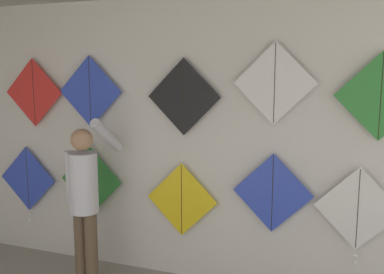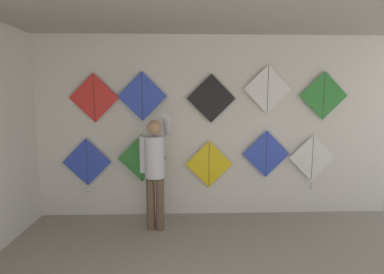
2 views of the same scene
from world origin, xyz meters
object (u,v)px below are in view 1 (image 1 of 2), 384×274
object	(u,v)px
kite_5	(34,93)
kite_8	(275,83)
kite_4	(358,211)
kite_2	(182,200)
kite_1	(91,181)
kite_9	(381,96)
kite_3	(272,193)
shopkeeper	(85,194)
kite_7	(184,97)
kite_6	(90,92)
kite_0	(28,180)

from	to	relation	value
kite_5	kite_8	distance (m)	2.62
kite_8	kite_4	bearing A→B (deg)	-0.03
kite_2	kite_1	bearing A→B (deg)	180.00
kite_8	kite_9	xyz separation A→B (m)	(0.87, 0.00, -0.10)
kite_4	kite_9	world-z (taller)	kite_9
kite_3	shopkeeper	bearing A→B (deg)	-164.19
kite_7	kite_3	bearing A→B (deg)	0.00
kite_2	kite_3	size ratio (longest dim) A/B	1.00
kite_9	kite_4	bearing A→B (deg)	-179.81
kite_4	kite_6	distance (m)	2.83
shopkeeper	kite_1	xyz separation A→B (m)	(-0.24, 0.48, -0.01)
kite_1	kite_3	world-z (taller)	kite_3
kite_1	kite_2	size ratio (longest dim) A/B	1.00
kite_2	kite_9	bearing A→B (deg)	0.00
kite_4	kite_8	size ratio (longest dim) A/B	1.19
shopkeeper	kite_1	bearing A→B (deg)	126.71
kite_4	kite_5	xyz separation A→B (m)	(-3.37, 0.00, 0.96)
kite_5	kite_6	distance (m)	0.72
kite_3	kite_6	world-z (taller)	kite_6
kite_0	kite_9	distance (m)	3.79
kite_2	kite_5	bearing A→B (deg)	180.00
shopkeeper	kite_8	world-z (taller)	kite_8
kite_3	kite_5	xyz separation A→B (m)	(-2.63, 0.00, 0.88)
kite_8	kite_2	bearing A→B (deg)	180.00
kite_1	kite_8	bearing A→B (deg)	0.00
kite_4	kite_8	world-z (taller)	kite_8
kite_6	kite_8	world-z (taller)	kite_8
kite_1	kite_0	bearing A→B (deg)	-179.97
kite_1	kite_8	xyz separation A→B (m)	(1.93, 0.00, 1.06)
kite_2	kite_5	xyz separation A→B (m)	(-1.73, 0.00, 1.03)
kite_6	kite_5	bearing A→B (deg)	180.00
kite_1	kite_4	distance (m)	2.68
kite_1	kite_9	size ratio (longest dim) A/B	1.00
kite_2	kite_8	xyz separation A→B (m)	(0.89, 0.00, 1.16)
kite_2	kite_5	world-z (taller)	kite_5
shopkeeper	kite_4	distance (m)	2.48
kite_3	kite_5	distance (m)	2.77
kite_4	kite_7	xyz separation A→B (m)	(-1.61, 0.00, 0.95)
kite_3	kite_8	world-z (taller)	kite_8
kite_7	kite_2	bearing A→B (deg)	180.00
kite_5	kite_8	xyz separation A→B (m)	(2.62, 0.00, 0.13)
kite_3	kite_1	bearing A→B (deg)	180.00
kite_9	kite_5	bearing A→B (deg)	180.00
shopkeeper	kite_3	world-z (taller)	shopkeeper
kite_0	kite_6	size ratio (longest dim) A/B	1.19
kite_3	kite_7	world-z (taller)	kite_7
kite_4	kite_1	bearing A→B (deg)	179.99
kite_7	kite_5	bearing A→B (deg)	180.00
kite_1	kite_3	bearing A→B (deg)	0.00
kite_2	kite_6	world-z (taller)	kite_6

